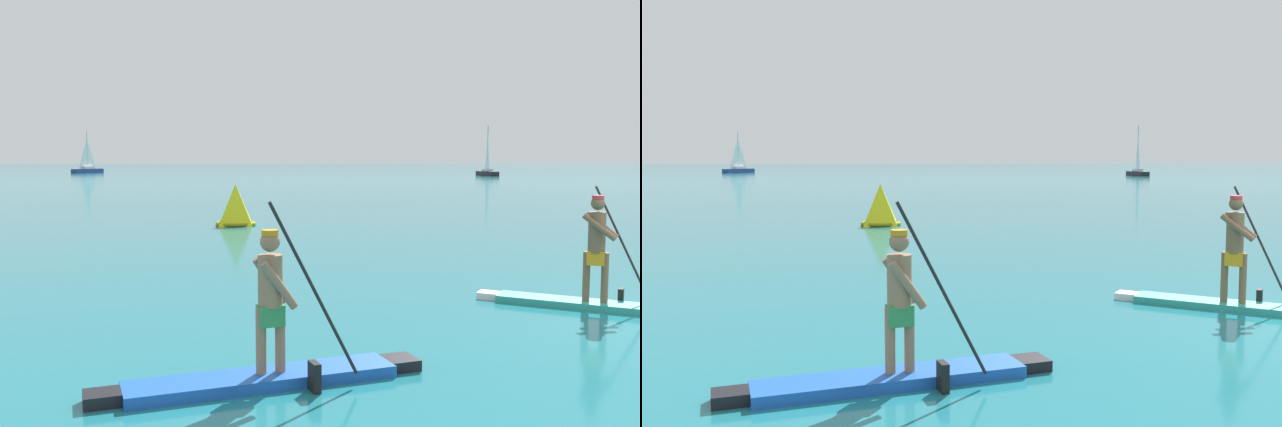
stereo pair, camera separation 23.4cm
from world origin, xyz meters
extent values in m
cube|color=blue|center=(-6.48, -1.83, 0.06)|extent=(2.90, 1.33, 0.12)
cube|color=black|center=(-4.94, -1.38, 0.06)|extent=(0.45, 0.48, 0.12)
cube|color=black|center=(-8.03, -2.27, 0.06)|extent=(0.44, 0.42, 0.12)
cylinder|color=#997051|center=(-6.30, -1.77, 0.48)|extent=(0.11, 0.11, 0.70)
cylinder|color=#997051|center=(-6.50, -1.83, 0.48)|extent=(0.11, 0.11, 0.70)
cube|color=#338C4C|center=(-6.40, -1.80, 0.74)|extent=(0.31, 0.28, 0.22)
cylinder|color=#997051|center=(-6.40, -1.80, 1.10)|extent=(0.26, 0.26, 0.54)
sphere|color=#997051|center=(-6.40, -1.80, 1.51)|extent=(0.21, 0.21, 0.21)
cylinder|color=orange|center=(-6.40, -1.80, 1.60)|extent=(0.18, 0.18, 0.06)
cylinder|color=#997051|center=(-6.39, -1.64, 1.08)|extent=(0.40, 0.19, 0.54)
cylinder|color=#997051|center=(-6.31, -1.94, 1.08)|extent=(0.40, 0.19, 0.54)
cylinder|color=black|center=(-5.95, -2.07, 1.04)|extent=(0.93, 0.31, 1.83)
cube|color=black|center=(-5.95, -2.07, 0.14)|extent=(0.13, 0.21, 0.32)
cube|color=teal|center=(-1.36, 1.42, 0.06)|extent=(2.64, 1.96, 0.11)
cube|color=white|center=(-2.68, 2.26, 0.06)|extent=(0.47, 0.47, 0.11)
cylinder|color=brown|center=(-1.16, 1.29, 0.50)|extent=(0.11, 0.11, 0.79)
cylinder|color=brown|center=(-1.39, 1.44, 0.50)|extent=(0.11, 0.11, 0.79)
cube|color=orange|center=(-1.27, 1.37, 0.81)|extent=(0.34, 0.33, 0.22)
cylinder|color=brown|center=(-1.27, 1.37, 1.21)|extent=(0.26, 0.26, 0.63)
sphere|color=brown|center=(-1.27, 1.37, 1.66)|extent=(0.21, 0.21, 0.21)
cylinder|color=red|center=(-1.27, 1.37, 1.76)|extent=(0.18, 0.18, 0.06)
cylinder|color=brown|center=(-1.15, 1.47, 1.31)|extent=(0.46, 0.37, 0.44)
cylinder|color=brown|center=(-1.31, 1.21, 1.31)|extent=(0.46, 0.37, 0.44)
cylinder|color=black|center=(-0.78, 1.49, 1.01)|extent=(0.75, 0.51, 1.83)
cube|color=black|center=(-0.78, 1.49, 0.13)|extent=(0.18, 0.21, 0.32)
pyramid|color=yellow|center=(-7.47, 15.02, 0.72)|extent=(1.65, 1.65, 1.44)
torus|color=olive|center=(-7.47, 15.02, 0.06)|extent=(1.41, 1.41, 0.12)
cube|color=navy|center=(-32.41, 93.74, 0.30)|extent=(3.67, 5.39, 0.61)
cylinder|color=#B2B2B7|center=(-32.41, 93.74, 3.27)|extent=(0.12, 0.12, 5.33)
pyramid|color=white|center=(-32.41, 93.74, 2.92)|extent=(1.25, 2.20, 4.42)
cube|color=silver|center=(-32.41, 93.74, 0.79)|extent=(1.69, 2.14, 0.37)
cube|color=black|center=(21.31, 74.50, 0.28)|extent=(1.51, 4.82, 0.57)
cylinder|color=#B2B2B7|center=(21.31, 74.50, 3.43)|extent=(0.12, 0.12, 5.72)
pyramid|color=white|center=(21.31, 74.50, 3.12)|extent=(0.39, 2.12, 4.92)
cube|color=silver|center=(21.31, 74.50, 0.73)|extent=(0.92, 1.77, 0.34)
camera|label=1|loc=(-6.45, -8.82, 2.39)|focal=38.26mm
camera|label=2|loc=(-6.21, -8.84, 2.39)|focal=38.26mm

